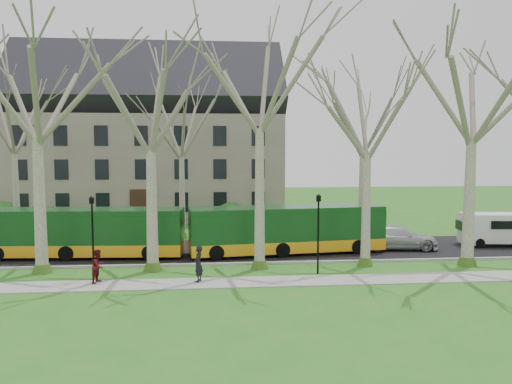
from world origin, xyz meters
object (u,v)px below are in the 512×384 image
(bus_lead, at_px, (83,232))
(sedan, at_px, (397,237))
(pedestrian_b, at_px, (98,266))
(van_a, at_px, (499,230))
(pedestrian_a, at_px, (198,264))
(bus_follow, at_px, (287,229))

(bus_lead, distance_m, sedan, 20.63)
(bus_lead, relative_size, sedan, 2.32)
(bus_lead, distance_m, pedestrian_b, 6.75)
(van_a, xyz_separation_m, pedestrian_b, (-25.84, -7.36, -0.28))
(sedan, xyz_separation_m, pedestrian_b, (-18.27, -6.91, 0.06))
(bus_lead, xyz_separation_m, pedestrian_a, (7.39, -6.61, -0.64))
(bus_lead, distance_m, bus_follow, 12.98)
(sedan, xyz_separation_m, pedestrian_a, (-13.21, -7.23, 0.14))
(bus_follow, distance_m, van_a, 15.24)
(van_a, height_order, pedestrian_a, van_a)
(bus_lead, distance_m, pedestrian_a, 9.93)
(sedan, bearing_deg, pedestrian_a, 125.56)
(bus_follow, bearing_deg, van_a, -2.52)
(bus_follow, distance_m, pedestrian_a, 8.63)
(sedan, height_order, van_a, van_a)
(pedestrian_a, bearing_deg, van_a, 125.91)
(pedestrian_b, bearing_deg, van_a, -55.19)
(pedestrian_a, bearing_deg, bus_follow, 155.12)
(bus_lead, relative_size, van_a, 2.42)
(bus_follow, height_order, sedan, bus_follow)
(bus_follow, relative_size, pedestrian_a, 6.82)
(bus_lead, relative_size, pedestrian_b, 7.40)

